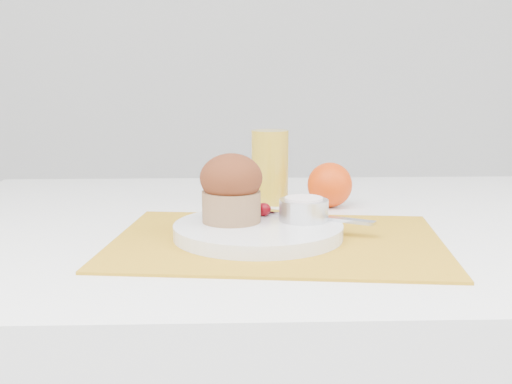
{
  "coord_description": "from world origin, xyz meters",
  "views": [
    {
      "loc": [
        -0.12,
        -0.89,
        0.97
      ],
      "look_at": [
        -0.09,
        0.02,
        0.8
      ],
      "focal_mm": 45.0,
      "sensor_mm": 36.0,
      "label": 1
    }
  ],
  "objects_px": {
    "plate": "(258,230)",
    "muffin": "(231,188)",
    "juice_glass": "(270,167)",
    "orange": "(330,185)"
  },
  "relations": [
    {
      "from": "orange",
      "to": "juice_glass",
      "type": "height_order",
      "value": "juice_glass"
    },
    {
      "from": "juice_glass",
      "to": "plate",
      "type": "bearing_deg",
      "value": -96.91
    },
    {
      "from": "plate",
      "to": "juice_glass",
      "type": "relative_size",
      "value": 1.8
    },
    {
      "from": "plate",
      "to": "orange",
      "type": "height_order",
      "value": "orange"
    },
    {
      "from": "plate",
      "to": "orange",
      "type": "xyz_separation_m",
      "value": [
        0.13,
        0.21,
        0.02
      ]
    },
    {
      "from": "plate",
      "to": "juice_glass",
      "type": "xyz_separation_m",
      "value": [
        0.03,
        0.24,
        0.05
      ]
    },
    {
      "from": "juice_glass",
      "to": "muffin",
      "type": "bearing_deg",
      "value": -105.94
    },
    {
      "from": "orange",
      "to": "muffin",
      "type": "xyz_separation_m",
      "value": [
        -0.16,
        -0.19,
        0.03
      ]
    },
    {
      "from": "plate",
      "to": "muffin",
      "type": "bearing_deg",
      "value": 157.68
    },
    {
      "from": "plate",
      "to": "muffin",
      "type": "relative_size",
      "value": 2.43
    }
  ]
}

